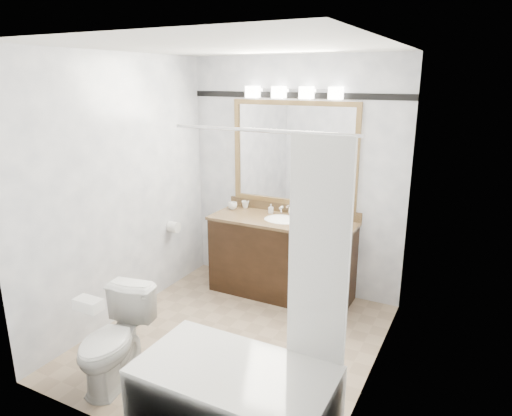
% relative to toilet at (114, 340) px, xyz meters
% --- Properties ---
extents(room, '(2.42, 2.62, 2.52)m').
position_rel_toilet_xyz_m(room, '(0.52, 0.92, 0.90)').
color(room, tan).
rests_on(room, ground).
extents(vanity, '(1.53, 0.58, 0.97)m').
position_rel_toilet_xyz_m(vanity, '(0.52, 1.94, 0.09)').
color(vanity, black).
rests_on(vanity, ground).
extents(mirror, '(1.40, 0.04, 1.10)m').
position_rel_toilet_xyz_m(mirror, '(0.52, 2.20, 1.15)').
color(mirror, olive).
rests_on(mirror, room).
extents(vanity_light_bar, '(1.02, 0.14, 0.12)m').
position_rel_toilet_xyz_m(vanity_light_bar, '(0.52, 2.15, 1.78)').
color(vanity_light_bar, silver).
rests_on(vanity_light_bar, room).
extents(accent_stripe, '(2.40, 0.01, 0.06)m').
position_rel_toilet_xyz_m(accent_stripe, '(0.52, 2.21, 1.75)').
color(accent_stripe, black).
rests_on(accent_stripe, room).
extents(bathtub, '(1.30, 0.75, 1.96)m').
position_rel_toilet_xyz_m(bathtub, '(1.08, 0.02, -0.07)').
color(bathtub, white).
rests_on(bathtub, ground).
extents(tp_roll, '(0.11, 0.12, 0.12)m').
position_rel_toilet_xyz_m(tp_roll, '(-0.62, 1.58, 0.35)').
color(tp_roll, white).
rests_on(tp_roll, room).
extents(toilet, '(0.51, 0.75, 0.71)m').
position_rel_toilet_xyz_m(toilet, '(0.00, 0.00, 0.00)').
color(toilet, white).
rests_on(toilet, ground).
extents(tissue_box, '(0.20, 0.11, 0.08)m').
position_rel_toilet_xyz_m(tissue_box, '(0.00, -0.20, 0.40)').
color(tissue_box, white).
rests_on(tissue_box, toilet).
extents(coffee_maker, '(0.20, 0.24, 0.37)m').
position_rel_toilet_xyz_m(coffee_maker, '(1.00, 1.87, 0.69)').
color(coffee_maker, black).
rests_on(coffee_maker, vanity).
extents(cup_left, '(0.11, 0.11, 0.08)m').
position_rel_toilet_xyz_m(cup_left, '(-0.14, 2.04, 0.53)').
color(cup_left, white).
rests_on(cup_left, vanity).
extents(cup_right, '(0.09, 0.09, 0.08)m').
position_rel_toilet_xyz_m(cup_right, '(-0.03, 2.15, 0.53)').
color(cup_right, white).
rests_on(cup_right, vanity).
extents(soap_bottle_a, '(0.05, 0.05, 0.10)m').
position_rel_toilet_xyz_m(soap_bottle_a, '(0.31, 2.10, 0.54)').
color(soap_bottle_a, white).
rests_on(soap_bottle_a, vanity).
extents(soap_bottle_b, '(0.10, 0.10, 0.10)m').
position_rel_toilet_xyz_m(soap_bottle_b, '(0.70, 2.11, 0.54)').
color(soap_bottle_b, white).
rests_on(soap_bottle_b, vanity).
extents(soap_bar, '(0.09, 0.07, 0.02)m').
position_rel_toilet_xyz_m(soap_bar, '(0.62, 2.05, 0.51)').
color(soap_bar, beige).
rests_on(soap_bar, vanity).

